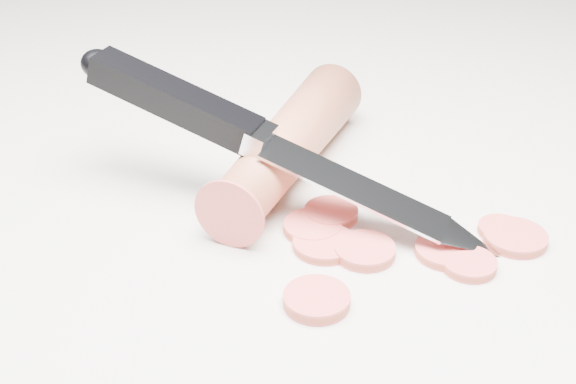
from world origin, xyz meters
name	(u,v)px	position (x,y,z in m)	size (l,w,h in m)	color
ground	(354,203)	(0.00, 0.00, 0.00)	(2.40, 2.40, 0.00)	silver
carrot	(288,145)	(-0.03, 0.05, 0.02)	(0.04, 0.04, 0.19)	#B85637
carrot_slice_0	(317,300)	(-0.06, -0.09, 0.00)	(0.04, 0.04, 0.01)	#D94542
carrot_slice_1	(324,244)	(-0.04, -0.04, 0.00)	(0.04, 0.04, 0.01)	#D94542
carrot_slice_2	(331,213)	(-0.02, -0.01, 0.00)	(0.03, 0.03, 0.01)	#D94542
carrot_slice_3	(446,250)	(0.03, -0.07, 0.00)	(0.04, 0.04, 0.01)	#D94542
carrot_slice_4	(515,238)	(0.07, -0.08, 0.00)	(0.04, 0.04, 0.01)	#D94542
carrot_slice_5	(312,227)	(-0.04, -0.02, 0.00)	(0.04, 0.04, 0.01)	#D94542
carrot_slice_6	(469,264)	(0.03, -0.09, 0.00)	(0.03, 0.03, 0.01)	#D94542
carrot_slice_7	(501,229)	(0.07, -0.07, 0.00)	(0.03, 0.03, 0.01)	#D94542
carrot_slice_8	(365,251)	(-0.02, -0.06, 0.00)	(0.04, 0.04, 0.01)	#D94542
kitchen_knife	(283,145)	(-0.05, 0.01, 0.05)	(0.23, 0.22, 0.09)	silver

